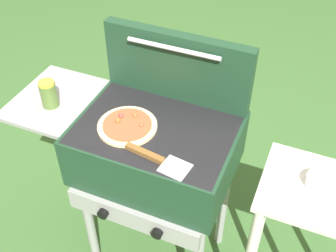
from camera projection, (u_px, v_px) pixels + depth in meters
ground_plane at (159, 251)px, 2.26m from camera, size 8.00×8.00×0.00m
grill at (154, 152)px, 1.76m from camera, size 0.96×0.53×0.90m
grill_lid_open at (177, 67)px, 1.71m from camera, size 0.63×0.08×0.30m
pizza_pepperoni at (127, 125)px, 1.66m from camera, size 0.24×0.24×0.03m
sauce_jar at (49, 94)px, 1.73m from camera, size 0.07×0.07×0.12m
spatula at (157, 159)px, 1.52m from camera, size 0.27×0.10×0.02m
prep_table at (308, 229)px, 1.69m from camera, size 0.44×0.36×0.82m
topping_bowl_far at (319, 182)px, 1.53m from camera, size 0.10×0.10×0.04m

